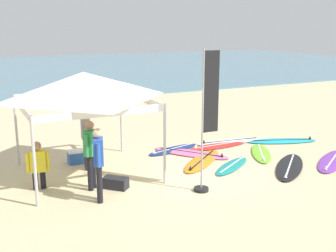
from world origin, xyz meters
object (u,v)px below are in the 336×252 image
Objects in this scene: surfboard_navy at (173,149)px; gear_bag_near_tent at (116,183)px; cooler_box at (77,157)px; surfboard_lime at (261,153)px; surfboard_white at (230,141)px; person_green at (91,150)px; surfboard_black at (290,167)px; person_grey at (86,135)px; surfboard_teal at (232,166)px; surfboard_purple at (332,161)px; banner_flag at (207,127)px; surfboard_pink at (191,153)px; surfboard_red at (218,146)px; person_yellow at (38,163)px; surfboard_cyan at (282,141)px; person_blue at (99,160)px; canopy_tent at (83,86)px; surfboard_orange at (202,161)px.

gear_bag_near_tent reaches higher than surfboard_navy.
gear_bag_near_tent is 1.20× the size of cooler_box.
cooler_box reaches higher than surfboard_lime.
person_green is at bearing -159.54° from surfboard_white.
person_grey reaches higher than surfboard_black.
surfboard_teal is 1.64m from surfboard_lime.
surfboard_navy is 4.81m from surfboard_purple.
surfboard_purple is 7.49m from cooler_box.
surfboard_purple is 6.45m from gear_bag_near_tent.
surfboard_black and surfboard_white have the same top height.
banner_flag reaches higher than surfboard_white.
surfboard_pink is 1.40× the size of person_green.
surfboard_navy and surfboard_red have the same top height.
surfboard_navy is 0.86× the size of surfboard_pink.
surfboard_cyan is at bearing 4.85° from person_yellow.
surfboard_white is at bearing -1.09° from cooler_box.
gear_bag_near_tent is at bearing 45.29° from person_blue.
surfboard_white is 5.30m from cooler_box.
banner_flag is (-2.99, -0.35, 1.54)m from surfboard_black.
banner_flag is at bearing -46.95° from canopy_tent.
surfboard_orange is 2.65m from banner_flag.
person_grey is (-3.20, 0.88, 0.95)m from surfboard_orange.
person_blue is 2.85× the size of gear_bag_near_tent.
surfboard_lime is at bearing 85.63° from surfboard_black.
person_grey is 1.00× the size of person_green.
surfboard_purple is 4.19m from surfboard_pink.
banner_flag is (2.49, -0.49, 0.59)m from person_blue.
surfboard_pink is at bearing 84.18° from surfboard_orange.
surfboard_red is 5.55m from person_blue.
surfboard_white is (1.96, 1.43, -0.00)m from surfboard_orange.
surfboard_teal is 3.05m from surfboard_purple.
surfboard_white is 6.26m from person_blue.
person_grey is at bearing 158.76° from surfboard_purple.
surfboard_red is at bearing 52.41° from banner_flag.
surfboard_white is at bearing 12.37° from person_yellow.
cooler_box is (-2.29, 3.42, -1.38)m from banner_flag.
banner_flag is at bearing -11.17° from person_blue.
surfboard_teal is at bearing -2.16° from person_green.
surfboard_teal is 0.78× the size of surfboard_black.
surfboard_pink is at bearing 143.12° from surfboard_purple.
surfboard_lime is 1.19× the size of person_green.
person_green is 0.50× the size of banner_flag.
surfboard_black is 2.77m from surfboard_red.
surfboard_teal is 1.07× the size of person_green.
surfboard_purple is at bearing -36.88° from surfboard_pink.
person_green reaches higher than surfboard_purple.
canopy_tent is 1.31× the size of surfboard_white.
surfboard_red is 4.65m from cooler_box.
cooler_box is at bearing 162.68° from surfboard_lime.
surfboard_purple is at bearing -26.36° from surfboard_orange.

